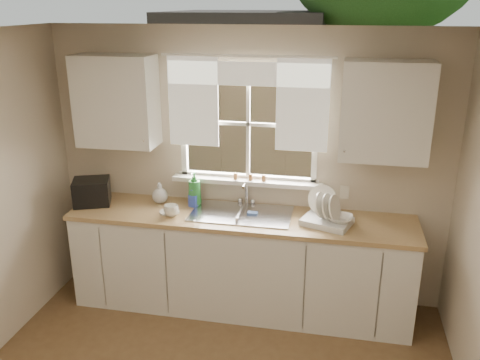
% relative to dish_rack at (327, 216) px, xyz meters
% --- Properties ---
extents(room_walls, '(3.62, 4.02, 2.50)m').
position_rel_dish_rack_xyz_m(room_walls, '(-0.74, -1.72, 0.25)').
color(room_walls, beige).
rests_on(room_walls, ground).
extents(ceiling, '(3.60, 4.00, 0.02)m').
position_rel_dish_rack_xyz_m(ceiling, '(-0.74, -1.65, 1.52)').
color(ceiling, silver).
rests_on(ceiling, room_walls).
extents(window, '(1.38, 0.16, 1.06)m').
position_rel_dish_rack_xyz_m(window, '(-0.74, 0.35, 0.50)').
color(window, white).
rests_on(window, room_walls).
extents(curtains, '(1.50, 0.03, 0.81)m').
position_rel_dish_rack_xyz_m(curtains, '(-0.74, 0.30, 0.95)').
color(curtains, white).
rests_on(curtains, room_walls).
extents(base_cabinets, '(3.00, 0.62, 0.87)m').
position_rel_dish_rack_xyz_m(base_cabinets, '(-0.74, 0.03, -0.55)').
color(base_cabinets, silver).
rests_on(base_cabinets, ground).
extents(countertop, '(3.04, 0.65, 0.04)m').
position_rel_dish_rack_xyz_m(countertop, '(-0.74, 0.03, -0.09)').
color(countertop, tan).
rests_on(countertop, base_cabinets).
extents(upper_cabinet_left, '(0.70, 0.33, 0.80)m').
position_rel_dish_rack_xyz_m(upper_cabinet_left, '(-1.89, 0.17, 0.87)').
color(upper_cabinet_left, silver).
rests_on(upper_cabinet_left, room_walls).
extents(upper_cabinet_right, '(0.70, 0.33, 0.80)m').
position_rel_dish_rack_xyz_m(upper_cabinet_right, '(0.41, 0.17, 0.87)').
color(upper_cabinet_right, silver).
rests_on(upper_cabinet_right, room_walls).
extents(wall_outlet, '(0.08, 0.01, 0.12)m').
position_rel_dish_rack_xyz_m(wall_outlet, '(0.14, 0.33, 0.10)').
color(wall_outlet, beige).
rests_on(wall_outlet, room_walls).
extents(sill_jars, '(0.30, 0.04, 0.06)m').
position_rel_dish_rack_xyz_m(sill_jars, '(-0.71, 0.29, 0.20)').
color(sill_jars, brown).
rests_on(sill_jars, window).
extents(sink, '(0.88, 0.52, 0.40)m').
position_rel_dish_rack_xyz_m(sink, '(-0.74, 0.06, -0.14)').
color(sink, '#B7B7BC').
rests_on(sink, countertop).
extents(dish_rack, '(0.46, 0.40, 0.30)m').
position_rel_dish_rack_xyz_m(dish_rack, '(0.00, 0.00, 0.00)').
color(dish_rack, silver).
rests_on(dish_rack, countertop).
extents(bowl, '(0.24, 0.24, 0.05)m').
position_rel_dish_rack_xyz_m(bowl, '(0.11, -0.05, 0.00)').
color(bowl, silver).
rests_on(bowl, dish_rack).
extents(soap_bottle_a, '(0.13, 0.13, 0.33)m').
position_rel_dish_rack_xyz_m(soap_bottle_a, '(-1.20, 0.18, 0.09)').
color(soap_bottle_a, '#287C34').
rests_on(soap_bottle_a, countertop).
extents(soap_bottle_b, '(0.10, 0.10, 0.17)m').
position_rel_dish_rack_xyz_m(soap_bottle_b, '(-1.20, 0.15, 0.01)').
color(soap_bottle_b, '#2D44AA').
rests_on(soap_bottle_b, countertop).
extents(soap_bottle_c, '(0.16, 0.16, 0.19)m').
position_rel_dish_rack_xyz_m(soap_bottle_c, '(-1.54, 0.19, 0.02)').
color(soap_bottle_c, beige).
rests_on(soap_bottle_c, countertop).
extents(saucer, '(0.18, 0.18, 0.01)m').
position_rel_dish_rack_xyz_m(saucer, '(-1.37, -0.03, -0.07)').
color(saucer, beige).
rests_on(saucer, countertop).
extents(cup, '(0.16, 0.16, 0.10)m').
position_rel_dish_rack_xyz_m(cup, '(-1.33, -0.10, -0.02)').
color(cup, silver).
rests_on(cup, countertop).
extents(black_appliance, '(0.40, 0.37, 0.23)m').
position_rel_dish_rack_xyz_m(black_appliance, '(-2.14, 0.03, 0.04)').
color(black_appliance, black).
rests_on(black_appliance, countertop).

